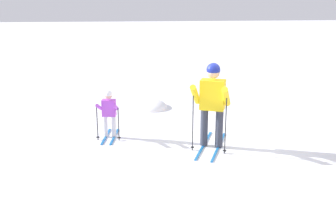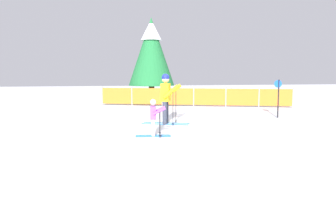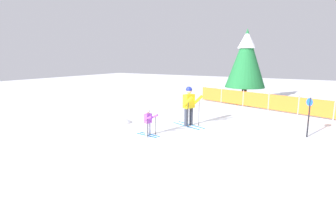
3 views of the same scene
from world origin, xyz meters
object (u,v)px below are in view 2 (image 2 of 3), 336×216
object	(u,v)px
safety_fence	(194,97)
trail_marker	(278,94)
skier_adult	(166,94)
skier_child	(154,115)
conifer_far	(151,51)

from	to	relation	value
safety_fence	trail_marker	bearing A→B (deg)	-64.67
skier_adult	skier_child	distance (m)	2.18
conifer_far	trail_marker	xyz separation A→B (m)	(4.01, -6.56, -1.99)
skier_child	trail_marker	xyz separation A→B (m)	(5.11, 2.78, 0.31)
skier_adult	trail_marker	xyz separation A→B (m)	(4.43, 0.75, -0.11)
skier_adult	conifer_far	size ratio (longest dim) A/B	0.36
skier_child	safety_fence	bearing A→B (deg)	74.71
trail_marker	skier_child	bearing A→B (deg)	-151.50
conifer_far	trail_marker	size ratio (longest dim) A/B	3.22
skier_child	trail_marker	bearing A→B (deg)	35.47
skier_adult	safety_fence	distance (m)	5.75
skier_adult	skier_child	bearing A→B (deg)	-88.66
skier_adult	conifer_far	distance (m)	7.56
skier_adult	safety_fence	bearing A→B (deg)	86.44
safety_fence	conifer_far	size ratio (longest dim) A/B	1.97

